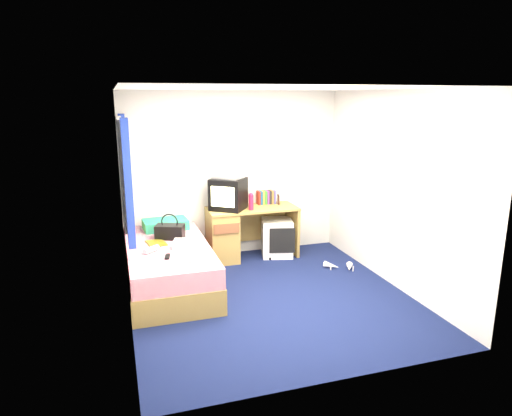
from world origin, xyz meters
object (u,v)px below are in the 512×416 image
object	(u,v)px
crt_tv	(228,194)
colour_swatch_fan	(181,262)
picture_frame	(278,199)
aerosol_can	(239,200)
magazine	(156,243)
white_heels	(340,267)
handbag	(170,231)
water_bottle	(151,249)
vcr	(228,176)
pillow	(166,224)
desk	(234,232)
towel	(185,244)
bed	(169,266)
pink_water_bottle	(251,202)
remote_control	(168,257)
storage_cube	(277,237)

from	to	relation	value
crt_tv	colour_swatch_fan	size ratio (longest dim) A/B	2.76
crt_tv	picture_frame	world-z (taller)	crt_tv
aerosol_can	magazine	world-z (taller)	aerosol_can
magazine	white_heels	size ratio (longest dim) A/B	0.70
crt_tv	handbag	bearing A→B (deg)	-116.53
water_bottle	vcr	bearing A→B (deg)	38.96
pillow	aerosol_can	bearing A→B (deg)	5.38
pillow	crt_tv	size ratio (longest dim) A/B	0.97
crt_tv	colour_swatch_fan	world-z (taller)	crt_tv
desk	vcr	bearing A→B (deg)	176.96
picture_frame	water_bottle	xyz separation A→B (m)	(-1.96, -1.04, -0.24)
towel	white_heels	distance (m)	2.20
handbag	colour_swatch_fan	world-z (taller)	handbag
towel	water_bottle	world-z (taller)	towel
vcr	bed	bearing A→B (deg)	-99.08
bed	colour_swatch_fan	world-z (taller)	colour_swatch_fan
vcr	pink_water_bottle	distance (m)	0.50
crt_tv	pink_water_bottle	distance (m)	0.35
colour_swatch_fan	remote_control	distance (m)	0.25
crt_tv	picture_frame	xyz separation A→B (m)	(0.79, 0.09, -0.15)
vcr	magazine	size ratio (longest dim) A/B	1.41
desk	vcr	size ratio (longest dim) A/B	3.30
pillow	bed	bearing A→B (deg)	-94.49
vcr	water_bottle	world-z (taller)	vcr
picture_frame	magazine	size ratio (longest dim) A/B	0.50
pillow	magazine	xyz separation A→B (m)	(-0.19, -0.62, -0.06)
desk	crt_tv	bearing A→B (deg)	179.89
pillow	towel	bearing A→B (deg)	-81.70
bed	vcr	distance (m)	1.55
towel	colour_swatch_fan	bearing A→B (deg)	-103.07
aerosol_can	vcr	bearing A→B (deg)	-153.74
bed	pink_water_bottle	bearing A→B (deg)	25.55
storage_cube	bed	bearing A→B (deg)	-143.67
handbag	white_heels	world-z (taller)	handbag
pink_water_bottle	water_bottle	xyz separation A→B (m)	(-1.47, -0.80, -0.29)
remote_control	water_bottle	bearing A→B (deg)	136.34
bed	crt_tv	size ratio (longest dim) A/B	3.29
crt_tv	pink_water_bottle	xyz separation A→B (m)	(0.30, -0.14, -0.11)
desk	towel	bearing A→B (deg)	-133.41
aerosol_can	colour_swatch_fan	world-z (taller)	aerosol_can
pillow	handbag	world-z (taller)	handbag
picture_frame	magazine	distance (m)	2.03
desk	white_heels	world-z (taller)	desk
bed	pillow	bearing A→B (deg)	85.51
pink_water_bottle	water_bottle	distance (m)	1.70
handbag	colour_swatch_fan	xyz separation A→B (m)	(0.01, -0.92, -0.09)
pillow	vcr	xyz separation A→B (m)	(0.90, 0.02, 0.63)
pillow	magazine	distance (m)	0.65
storage_cube	crt_tv	size ratio (longest dim) A/B	0.90
vcr	pink_water_bottle	bearing A→B (deg)	17.14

